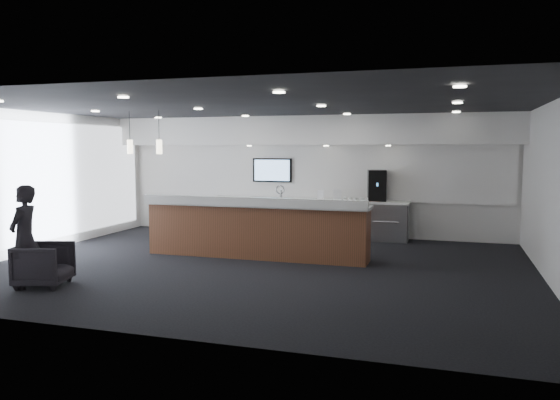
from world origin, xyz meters
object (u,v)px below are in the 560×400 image
(service_counter, at_px, (256,229))
(lounge_guest, at_px, (24,237))
(armchair, at_px, (44,265))
(coffee_machine, at_px, (377,185))

(service_counter, bearing_deg, lounge_guest, -128.26)
(armchair, height_order, lounge_guest, lounge_guest)
(service_counter, xyz_separation_m, coffee_machine, (2.06, 2.91, 0.74))
(armchair, distance_m, lounge_guest, 0.54)
(coffee_machine, height_order, armchair, coffee_machine)
(armchair, bearing_deg, lounge_guest, 114.99)
(armchair, relative_size, lounge_guest, 0.47)
(service_counter, relative_size, armchair, 6.02)
(coffee_machine, xyz_separation_m, lounge_guest, (-4.74, -6.30, -0.50))
(coffee_machine, bearing_deg, armchair, -138.31)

